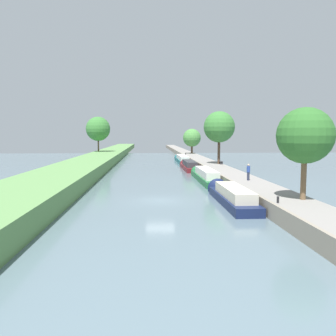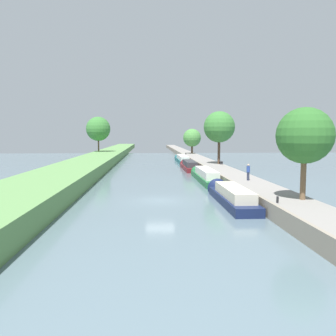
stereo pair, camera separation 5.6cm
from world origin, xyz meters
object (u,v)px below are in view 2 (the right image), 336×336
Objects in this scene: narrowboat_teal at (182,159)px; mooring_bollard_far at (186,154)px; park_bench at (221,162)px; narrowboat_green at (205,176)px; person_walking at (248,172)px; mooring_bollard_near at (277,200)px; narrowboat_maroon at (189,166)px; narrowboat_navy at (230,195)px.

narrowboat_teal is 37.81× the size of mooring_bollard_far.
narrowboat_green is at bearing -111.15° from park_bench.
person_walking is 11.78m from mooring_bollard_near.
narrowboat_green reaches higher than mooring_bollard_near.
narrowboat_green is 8.34× the size of person_walking.
narrowboat_maroon is 5.82m from park_bench.
park_bench is (2.69, -26.35, 0.12)m from mooring_bollard_far.
narrowboat_teal is (0.28, 14.85, 0.02)m from narrowboat_maroon.
park_bench is at bearing -76.51° from narrowboat_teal.
mooring_bollard_near reaches higher than narrowboat_maroon.
narrowboat_green is at bearing -89.94° from narrowboat_teal.
narrowboat_navy is 43.38m from narrowboat_teal.
narrowboat_maroon is (-0.22, 28.53, 0.02)m from narrowboat_navy.
mooring_bollard_near is 0.30× the size of park_bench.
park_bench is (4.43, 25.14, 0.89)m from narrowboat_navy.
person_walking is at bearing -88.29° from mooring_bollard_far.
park_bench is (2.69, 31.31, 0.12)m from mooring_bollard_near.
narrowboat_navy is at bearing -91.93° from mooring_bollard_far.
park_bench is at bearing 86.15° from person_walking.
narrowboat_teal is (-0.03, 29.45, -0.02)m from narrowboat_green.
park_bench is at bearing 80.00° from narrowboat_navy.
mooring_bollard_far is 0.30× the size of park_bench.
narrowboat_maroon is (-0.31, 14.61, -0.04)m from narrowboat_green.
mooring_bollard_near is at bearing -96.69° from person_walking.
mooring_bollard_far is at bearing 90.00° from mooring_bollard_near.
person_walking is 3.69× the size of mooring_bollard_near.
narrowboat_maroon is at bearing 143.97° from park_bench.
person_walking reaches higher than mooring_bollard_near.
mooring_bollard_far reaches higher than narrowboat_teal.
narrowboat_maroon is 26.91× the size of mooring_bollard_near.
narrowboat_maroon is 34.76m from mooring_bollard_near.
narrowboat_green reaches higher than mooring_bollard_far.
person_walking is 19.68m from park_bench.
narrowboat_teal is at bearing 94.61° from person_walking.
mooring_bollard_near is at bearing -90.00° from mooring_bollard_far.
narrowboat_navy is 0.96× the size of narrowboat_maroon.
narrowboat_green is at bearing 109.76° from person_walking.
narrowboat_green reaches higher than narrowboat_navy.
mooring_bollard_near is at bearing -94.91° from park_bench.
narrowboat_navy is 25.55m from park_bench.
narrowboat_navy is 28.53m from narrowboat_maroon.
person_walking is at bearing -81.76° from narrowboat_maroon.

